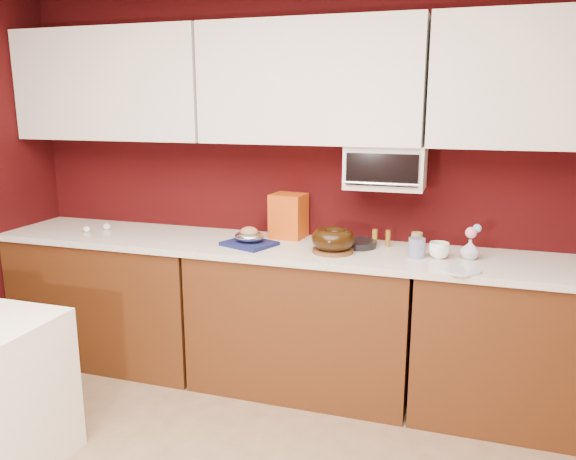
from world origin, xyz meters
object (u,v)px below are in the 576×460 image
Objects in this scene: blue_jar at (417,248)px; flower_vase at (470,248)px; bundt_cake at (333,239)px; coffee_mug at (439,249)px; foil_ham_nest at (249,236)px; pandoro_box at (289,216)px; toaster_oven at (386,167)px.

flower_vase reaches higher than blue_jar.
bundt_cake reaches higher than blue_jar.
coffee_mug is at bearing -166.25° from flower_vase.
foil_ham_nest is 1.66× the size of coffee_mug.
pandoro_box is at bearing 59.17° from foil_ham_nest.
flower_vase reaches higher than coffee_mug.
blue_jar is at bearing 4.51° from bundt_cake.
toaster_oven is at bearing 163.88° from flower_vase.
coffee_mug reaches higher than foil_ham_nest.
toaster_oven is 0.52m from bundt_cake.
foil_ham_nest is at bearing -176.07° from flower_vase.
blue_jar is at bearing -42.93° from toaster_oven.
blue_jar is (-0.12, -0.02, -0.00)m from coffee_mug.
pandoro_box reaches higher than blue_jar.
blue_jar is 0.87× the size of flower_vase.
bundt_cake is at bearing -32.02° from pandoro_box.
blue_jar is (0.47, 0.04, -0.03)m from bundt_cake.
foil_ham_nest is 1.27m from flower_vase.
coffee_mug is (0.59, 0.05, -0.03)m from bundt_cake.
bundt_cake is 0.52m from foil_ham_nest.
pandoro_box is 2.56× the size of blue_jar.
toaster_oven is at bearing 2.09° from pandoro_box.
flower_vase is at bearing -16.12° from toaster_oven.
toaster_oven is at bearing 151.37° from coffee_mug.
bundt_cake reaches higher than flower_vase.
pandoro_box is at bearing 142.02° from bundt_cake.
toaster_oven reaches higher than foil_ham_nest.
toaster_oven reaches higher than flower_vase.
pandoro_box is (-0.61, 0.04, -0.34)m from toaster_oven.
bundt_cake is 0.75m from flower_vase.
toaster_oven is 1.61× the size of pandoro_box.
bundt_cake is at bearing -172.91° from flower_vase.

